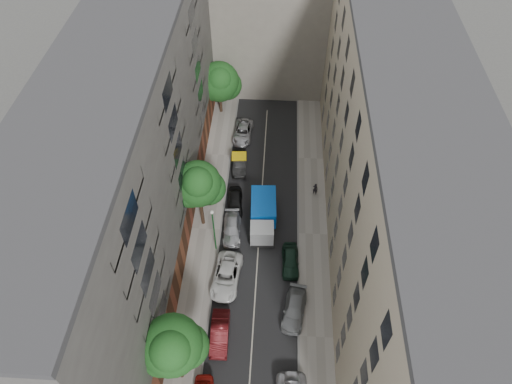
# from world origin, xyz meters

# --- Properties ---
(ground) EXTENTS (120.00, 120.00, 0.00)m
(ground) POSITION_xyz_m (0.00, 0.00, 0.00)
(ground) COLOR #4C4C49
(ground) RESTS_ON ground
(road_surface) EXTENTS (8.00, 44.00, 0.02)m
(road_surface) POSITION_xyz_m (0.00, 0.00, 0.01)
(road_surface) COLOR black
(road_surface) RESTS_ON ground
(sidewalk_left) EXTENTS (3.00, 44.00, 0.15)m
(sidewalk_left) POSITION_xyz_m (-5.50, 0.00, 0.07)
(sidewalk_left) COLOR gray
(sidewalk_left) RESTS_ON ground
(sidewalk_right) EXTENTS (3.00, 44.00, 0.15)m
(sidewalk_right) POSITION_xyz_m (5.50, 0.00, 0.07)
(sidewalk_right) COLOR gray
(sidewalk_right) RESTS_ON ground
(building_left) EXTENTS (8.00, 44.00, 20.00)m
(building_left) POSITION_xyz_m (-11.00, 0.00, 10.00)
(building_left) COLOR #4B4846
(building_left) RESTS_ON ground
(building_right) EXTENTS (8.00, 44.00, 20.00)m
(building_right) POSITION_xyz_m (11.00, 0.00, 10.00)
(building_right) COLOR tan
(building_right) RESTS_ON ground
(building_endcap) EXTENTS (18.00, 12.00, 18.00)m
(building_endcap) POSITION_xyz_m (0.00, 28.00, 9.00)
(building_endcap) COLOR gray
(building_endcap) RESTS_ON ground
(tarp_truck) EXTENTS (2.71, 6.30, 2.86)m
(tarp_truck) POSITION_xyz_m (0.32, 0.98, 1.58)
(tarp_truck) COLOR black
(tarp_truck) RESTS_ON ground
(car_left_1) EXTENTS (1.65, 4.38, 1.43)m
(car_left_1) POSITION_xyz_m (-2.80, -11.40, 0.71)
(car_left_1) COLOR #4E0F12
(car_left_1) RESTS_ON ground
(car_left_2) EXTENTS (2.90, 5.54, 1.49)m
(car_left_2) POSITION_xyz_m (-2.80, -5.80, 0.74)
(car_left_2) COLOR silver
(car_left_2) RESTS_ON ground
(car_left_3) EXTENTS (2.09, 4.53, 1.28)m
(car_left_3) POSITION_xyz_m (-2.80, -0.20, 0.64)
(car_left_3) COLOR #B7B8BC
(car_left_3) RESTS_ON ground
(car_left_4) EXTENTS (1.94, 4.12, 1.36)m
(car_left_4) POSITION_xyz_m (-2.80, 3.40, 0.68)
(car_left_4) COLOR black
(car_left_4) RESTS_ON ground
(car_left_5) EXTENTS (1.80, 4.38, 1.41)m
(car_left_5) POSITION_xyz_m (-2.80, 9.17, 0.71)
(car_left_5) COLOR black
(car_left_5) RESTS_ON ground
(car_left_6) EXTENTS (2.51, 4.91, 1.33)m
(car_left_6) POSITION_xyz_m (-2.80, 14.60, 0.66)
(car_left_6) COLOR #B3B3B8
(car_left_6) RESTS_ON ground
(car_right_1) EXTENTS (2.56, 4.81, 1.33)m
(car_right_1) POSITION_xyz_m (3.60, -8.80, 0.66)
(car_right_1) COLOR gray
(car_right_1) RESTS_ON ground
(car_right_2) EXTENTS (1.74, 4.07, 1.37)m
(car_right_2) POSITION_xyz_m (3.19, -3.71, 0.68)
(car_right_2) COLOR black
(car_right_2) RESTS_ON ground
(tree_near) EXTENTS (4.90, 4.55, 8.74)m
(tree_near) POSITION_xyz_m (-5.45, -15.03, 6.13)
(tree_near) COLOR #382619
(tree_near) RESTS_ON sidewalk_left
(tree_mid) EXTENTS (4.88, 4.53, 8.64)m
(tree_mid) POSITION_xyz_m (-5.81, 0.67, 6.05)
(tree_mid) COLOR #382619
(tree_mid) RESTS_ON sidewalk_left
(tree_far) EXTENTS (5.25, 4.97, 7.09)m
(tree_far) POSITION_xyz_m (-5.90, 19.03, 4.63)
(tree_far) COLOR #382619
(tree_far) RESTS_ON sidewalk_left
(lamp_post) EXTENTS (0.36, 0.36, 5.96)m
(lamp_post) POSITION_xyz_m (-4.20, -2.35, 3.86)
(lamp_post) COLOR #1B5F28
(lamp_post) RESTS_ON sidewalk_left
(pedestrian) EXTENTS (0.67, 0.57, 1.56)m
(pedestrian) POSITION_xyz_m (5.83, 5.49, 0.93)
(pedestrian) COLOR black
(pedestrian) RESTS_ON sidewalk_right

